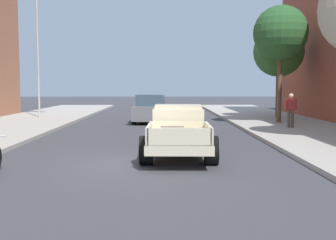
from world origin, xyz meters
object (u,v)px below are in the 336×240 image
hotrod_truck_cream (178,131)px  flagpole (41,29)px  pedestrian_sidewalk_right (291,108)px  street_tree_third (279,52)px  street_tree_second (281,33)px  car_background_grey (151,109)px

hotrod_truck_cream → flagpole: (-8.24, 13.95, 5.02)m
pedestrian_sidewalk_right → hotrod_truck_cream: bearing=-129.3°
street_tree_third → street_tree_second: bearing=-104.3°
car_background_grey → pedestrian_sidewalk_right: (6.88, -4.59, 0.32)m
street_tree_second → hotrod_truck_cream: bearing=-121.1°
hotrod_truck_cream → street_tree_second: size_ratio=0.78×
hotrod_truck_cream → street_tree_third: street_tree_third is taller
pedestrian_sidewalk_right → street_tree_third: bearing=80.1°
street_tree_third → hotrod_truck_cream: bearing=-117.1°
flagpole → street_tree_third: bearing=-2.6°
car_background_grey → street_tree_third: size_ratio=0.77×
street_tree_second → street_tree_third: bearing=75.7°
flagpole → hotrod_truck_cream: bearing=-59.4°
street_tree_third → flagpole: bearing=177.4°
flagpole → street_tree_second: (14.17, -4.12, -0.76)m
car_background_grey → street_tree_second: bearing=-13.6°
hotrod_truck_cream → street_tree_second: bearing=58.9°
hotrod_truck_cream → pedestrian_sidewalk_right: pedestrian_sidewalk_right is taller
hotrod_truck_cream → flagpole: 16.96m
pedestrian_sidewalk_right → flagpole: size_ratio=0.18×
street_tree_second → street_tree_third: size_ratio=1.11×
pedestrian_sidewalk_right → street_tree_second: bearing=85.4°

